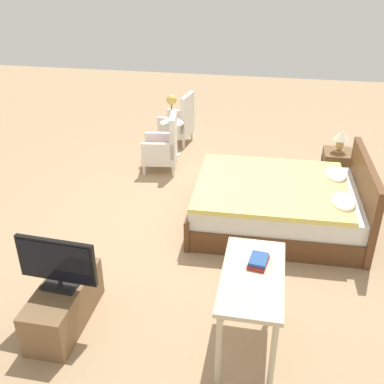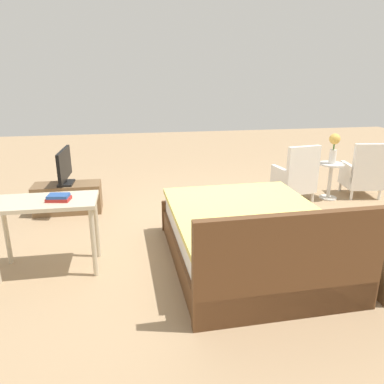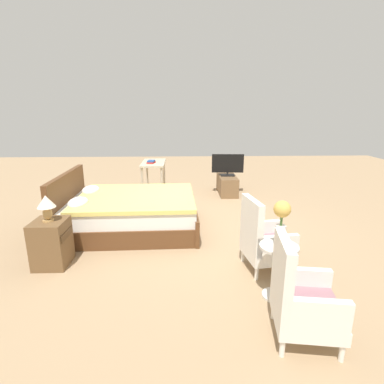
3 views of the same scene
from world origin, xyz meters
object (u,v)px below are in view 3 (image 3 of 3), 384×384
(armchair_by_window_left, at_px, (301,300))
(side_table, at_px, (278,265))
(flower_vase, at_px, (281,219))
(vanity_desk, at_px, (154,167))
(tv_flatscreen, at_px, (228,165))
(tv_stand, at_px, (227,185))
(table_lamp, at_px, (46,205))
(bed, at_px, (129,212))
(armchair_by_window_right, at_px, (264,241))
(nightstand, at_px, (52,243))
(book_stack, at_px, (151,162))

(armchair_by_window_left, bearing_deg, side_table, 1.22)
(flower_vase, height_order, vanity_desk, flower_vase)
(flower_vase, distance_m, tv_flatscreen, 4.12)
(tv_stand, distance_m, vanity_desk, 1.78)
(table_lamp, bearing_deg, tv_flatscreen, -39.37)
(bed, distance_m, armchair_by_window_left, 3.16)
(flower_vase, bearing_deg, tv_flatscreen, -1.24)
(tv_stand, xyz_separation_m, vanity_desk, (-0.06, 1.72, 0.44))
(flower_vase, relative_size, vanity_desk, 0.46)
(bed, xyz_separation_m, armchair_by_window_right, (-1.36, -1.88, 0.08))
(vanity_desk, bearing_deg, tv_stand, -87.97)
(armchair_by_window_right, distance_m, side_table, 0.59)
(armchair_by_window_right, relative_size, flower_vase, 1.93)
(armchair_by_window_right, xyz_separation_m, tv_stand, (3.53, -0.08, -0.16))
(nightstand, bearing_deg, armchair_by_window_right, -94.18)
(bed, bearing_deg, vanity_desk, -6.24)
(bed, height_order, table_lamp, bed)
(tv_stand, distance_m, tv_flatscreen, 0.48)
(bed, height_order, tv_stand, bed)
(nightstand, distance_m, vanity_desk, 3.44)
(side_table, bearing_deg, nightstand, 73.49)
(flower_vase, distance_m, table_lamp, 2.76)
(vanity_desk, xyz_separation_m, book_stack, (-0.15, 0.04, 0.15))
(tv_stand, height_order, book_stack, book_stack)
(armchair_by_window_left, bearing_deg, tv_flatscreen, -0.93)
(vanity_desk, height_order, book_stack, book_stack)
(bed, xyz_separation_m, book_stack, (1.95, -0.19, 0.51))
(armchair_by_window_left, distance_m, tv_stand, 4.71)
(tv_flatscreen, height_order, book_stack, tv_flatscreen)
(bed, height_order, armchair_by_window_left, bed)
(book_stack, bearing_deg, armchair_by_window_left, -159.48)
(nightstand, relative_size, book_stack, 2.41)
(armchair_by_window_right, height_order, book_stack, armchair_by_window_right)
(nightstand, bearing_deg, flower_vase, -106.51)
(armchair_by_window_left, distance_m, tv_flatscreen, 4.72)
(bed, relative_size, table_lamp, 6.53)
(nightstand, height_order, tv_stand, nightstand)
(tv_flatscreen, xyz_separation_m, vanity_desk, (-0.06, 1.72, -0.03))
(nightstand, bearing_deg, tv_stand, -39.38)
(side_table, distance_m, tv_stand, 4.12)
(vanity_desk, distance_m, book_stack, 0.22)
(armchair_by_window_left, relative_size, book_stack, 3.71)
(nightstand, distance_m, table_lamp, 0.51)
(vanity_desk, bearing_deg, flower_vase, -158.05)
(table_lamp, height_order, book_stack, table_lamp)
(vanity_desk, bearing_deg, armchair_by_window_left, -160.48)
(nightstand, relative_size, table_lamp, 1.81)
(book_stack, bearing_deg, vanity_desk, -13.08)
(tv_stand, bearing_deg, table_lamp, 140.61)
(armchair_by_window_left, bearing_deg, book_stack, 20.52)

